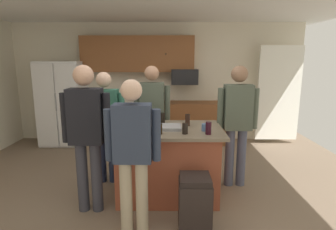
# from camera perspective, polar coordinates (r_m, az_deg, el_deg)

# --- Properties ---
(floor) EXTENTS (7.04, 7.04, 0.00)m
(floor) POSITION_cam_1_polar(r_m,az_deg,el_deg) (3.83, -4.21, -16.68)
(floor) COLOR #7F6B56
(floor) RESTS_ON ground
(back_wall) EXTENTS (6.40, 0.10, 2.60)m
(back_wall) POSITION_cam_1_polar(r_m,az_deg,el_deg) (6.19, -2.29, 6.80)
(back_wall) COLOR beige
(back_wall) RESTS_ON ground
(french_door_window_panel) EXTENTS (0.90, 0.06, 2.00)m
(french_door_window_panel) POSITION_cam_1_polar(r_m,az_deg,el_deg) (6.25, 22.17, 4.16)
(french_door_window_panel) COLOR white
(french_door_window_panel) RESTS_ON ground
(cabinet_run_upper) EXTENTS (2.40, 0.38, 0.75)m
(cabinet_run_upper) POSITION_cam_1_polar(r_m,az_deg,el_deg) (6.01, -6.34, 12.56)
(cabinet_run_upper) COLOR brown
(cabinet_run_lower) EXTENTS (1.80, 0.63, 0.90)m
(cabinet_run_lower) POSITION_cam_1_polar(r_m,az_deg,el_deg) (6.01, 3.36, -1.57)
(cabinet_run_lower) COLOR brown
(cabinet_run_lower) RESTS_ON ground
(refrigerator) EXTENTS (0.91, 0.76, 1.77)m
(refrigerator) POSITION_cam_1_polar(r_m,az_deg,el_deg) (6.26, -21.09, 2.28)
(refrigerator) COLOR white
(refrigerator) RESTS_ON ground
(microwave_over_range) EXTENTS (0.56, 0.40, 0.32)m
(microwave_over_range) POSITION_cam_1_polar(r_m,az_deg,el_deg) (5.88, 3.46, 8.01)
(microwave_over_range) COLOR black
(kitchen_island) EXTENTS (1.41, 0.96, 0.94)m
(kitchen_island) POSITION_cam_1_polar(r_m,az_deg,el_deg) (3.67, -0.04, -9.80)
(kitchen_island) COLOR #9E4C33
(kitchen_island) RESTS_ON ground
(person_guest_by_door) EXTENTS (0.57, 0.23, 1.73)m
(person_guest_by_door) POSITION_cam_1_polar(r_m,az_deg,el_deg) (3.94, 14.31, -0.61)
(person_guest_by_door) COLOR #4C5166
(person_guest_by_door) RESTS_ON ground
(person_guest_left) EXTENTS (0.57, 0.23, 1.72)m
(person_guest_left) POSITION_cam_1_polar(r_m,az_deg,el_deg) (4.31, -3.34, 0.62)
(person_guest_left) COLOR tan
(person_guest_left) RESTS_ON ground
(person_host_foreground) EXTENTS (0.57, 0.22, 1.62)m
(person_host_foreground) POSITION_cam_1_polar(r_m,az_deg,el_deg) (2.81, -7.37, -6.78)
(person_host_foreground) COLOR tan
(person_host_foreground) RESTS_ON ground
(person_elder_center) EXTENTS (0.57, 0.22, 1.64)m
(person_elder_center) POSITION_cam_1_polar(r_m,az_deg,el_deg) (4.05, -12.96, -1.12)
(person_elder_center) COLOR #232D4C
(person_elder_center) RESTS_ON ground
(person_guest_right) EXTENTS (0.57, 0.23, 1.75)m
(person_guest_right) POSITION_cam_1_polar(r_m,az_deg,el_deg) (3.28, -16.68, -2.89)
(person_guest_right) COLOR #383842
(person_guest_right) RESTS_ON ground
(glass_pilsner) EXTENTS (0.07, 0.07, 0.13)m
(glass_pilsner) POSITION_cam_1_polar(r_m,az_deg,el_deg) (3.26, 3.59, -2.85)
(glass_pilsner) COLOR black
(glass_pilsner) RESTS_ON kitchen_island
(glass_stout_tall) EXTENTS (0.06, 0.06, 0.16)m
(glass_stout_tall) POSITION_cam_1_polar(r_m,az_deg,el_deg) (3.65, 4.11, -1.08)
(glass_stout_tall) COLOR black
(glass_stout_tall) RESTS_ON kitchen_island
(mug_blue_stoneware) EXTENTS (0.12, 0.08, 0.09)m
(mug_blue_stoneware) POSITION_cam_1_polar(r_m,az_deg,el_deg) (3.41, 7.74, -2.57)
(mug_blue_stoneware) COLOR #4C6B99
(mug_blue_stoneware) RESTS_ON kitchen_island
(glass_short_whisky) EXTENTS (0.07, 0.07, 0.15)m
(glass_short_whisky) POSITION_cam_1_polar(r_m,az_deg,el_deg) (3.77, -1.19, -0.67)
(glass_short_whisky) COLOR black
(glass_short_whisky) RESTS_ON kitchen_island
(mug_ceramic_white) EXTENTS (0.13, 0.09, 0.09)m
(mug_ceramic_white) POSITION_cam_1_polar(r_m,az_deg,el_deg) (3.36, -7.70, -2.81)
(mug_ceramic_white) COLOR #4C6B99
(mug_ceramic_white) RESTS_ON kitchen_island
(tumbler_amber) EXTENTS (0.07, 0.07, 0.15)m
(tumbler_amber) POSITION_cam_1_polar(r_m,az_deg,el_deg) (3.26, 8.46, -2.74)
(tumbler_amber) COLOR black
(tumbler_amber) RESTS_ON kitchen_island
(glass_dark_ale) EXTENTS (0.07, 0.07, 0.13)m
(glass_dark_ale) POSITION_cam_1_polar(r_m,az_deg,el_deg) (3.24, -1.84, -2.93)
(glass_dark_ale) COLOR black
(glass_dark_ale) RESTS_ON kitchen_island
(serving_tray) EXTENTS (0.44, 0.30, 0.04)m
(serving_tray) POSITION_cam_1_polar(r_m,az_deg,el_deg) (3.50, -0.83, -2.56)
(serving_tray) COLOR #B7B7BC
(serving_tray) RESTS_ON kitchen_island
(trash_bin) EXTENTS (0.34, 0.34, 0.61)m
(trash_bin) POSITION_cam_1_polar(r_m,az_deg,el_deg) (3.07, 5.63, -17.93)
(trash_bin) COLOR black
(trash_bin) RESTS_ON ground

